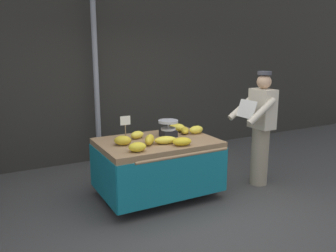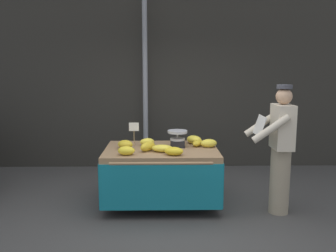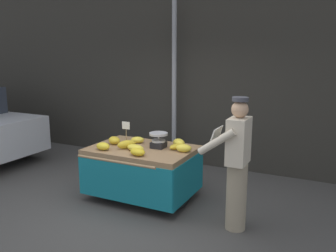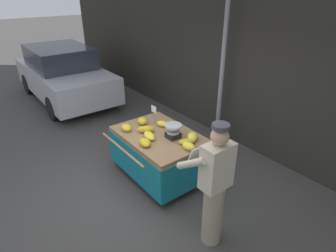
{
  "view_description": "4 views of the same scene",
  "coord_description": "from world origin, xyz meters",
  "px_view_note": "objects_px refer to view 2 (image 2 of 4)",
  "views": [
    {
      "loc": [
        -2.16,
        -3.36,
        2.02
      ],
      "look_at": [
        -0.04,
        0.62,
        1.02
      ],
      "focal_mm": 36.83,
      "sensor_mm": 36.0,
      "label": 1
    },
    {
      "loc": [
        -0.15,
        -4.23,
        1.95
      ],
      "look_at": [
        -0.07,
        0.61,
        1.15
      ],
      "focal_mm": 38.8,
      "sensor_mm": 36.0,
      "label": 2
    },
    {
      "loc": [
        2.54,
        -3.83,
        2.25
      ],
      "look_at": [
        0.28,
        0.7,
        1.2
      ],
      "focal_mm": 38.18,
      "sensor_mm": 36.0,
      "label": 3
    },
    {
      "loc": [
        3.23,
        -1.72,
        3.06
      ],
      "look_at": [
        0.1,
        0.68,
        1.08
      ],
      "focal_mm": 30.29,
      "sensor_mm": 36.0,
      "label": 4
    }
  ],
  "objects_px": {
    "banana_bunch_1": "(209,143)",
    "banana_bunch_4": "(125,144)",
    "banana_bunch_0": "(194,140)",
    "vendor_person": "(280,149)",
    "banana_bunch_5": "(174,151)",
    "weighing_scale": "(177,139)",
    "price_sign": "(134,129)",
    "banana_bunch_8": "(147,142)",
    "street_pole": "(145,85)",
    "banana_bunch_7": "(163,148)",
    "banana_bunch_3": "(126,151)",
    "banana_bunch_2": "(198,143)",
    "banana_cart": "(161,164)",
    "banana_bunch_6": "(148,146)"
  },
  "relations": [
    {
      "from": "banana_bunch_6",
      "to": "weighing_scale",
      "type": "bearing_deg",
      "value": 31.83
    },
    {
      "from": "banana_bunch_5",
      "to": "banana_bunch_7",
      "type": "relative_size",
      "value": 0.83
    },
    {
      "from": "weighing_scale",
      "to": "price_sign",
      "type": "relative_size",
      "value": 0.82
    },
    {
      "from": "weighing_scale",
      "to": "price_sign",
      "type": "bearing_deg",
      "value": 174.82
    },
    {
      "from": "banana_bunch_8",
      "to": "vendor_person",
      "type": "xyz_separation_m",
      "value": [
        1.76,
        -0.52,
        0.01
      ]
    },
    {
      "from": "banana_bunch_4",
      "to": "street_pole",
      "type": "bearing_deg",
      "value": 83.36
    },
    {
      "from": "banana_bunch_5",
      "to": "banana_bunch_2",
      "type": "bearing_deg",
      "value": 55.97
    },
    {
      "from": "price_sign",
      "to": "vendor_person",
      "type": "relative_size",
      "value": 0.2
    },
    {
      "from": "banana_bunch_3",
      "to": "banana_bunch_2",
      "type": "bearing_deg",
      "value": 28.09
    },
    {
      "from": "weighing_scale",
      "to": "price_sign",
      "type": "distance_m",
      "value": 0.64
    },
    {
      "from": "price_sign",
      "to": "banana_bunch_3",
      "type": "distance_m",
      "value": 0.57
    },
    {
      "from": "street_pole",
      "to": "banana_bunch_1",
      "type": "bearing_deg",
      "value": -60.27
    },
    {
      "from": "banana_bunch_5",
      "to": "banana_bunch_6",
      "type": "relative_size",
      "value": 0.84
    },
    {
      "from": "banana_bunch_1",
      "to": "banana_bunch_8",
      "type": "relative_size",
      "value": 1.11
    },
    {
      "from": "street_pole",
      "to": "price_sign",
      "type": "distance_m",
      "value": 1.68
    },
    {
      "from": "weighing_scale",
      "to": "banana_bunch_2",
      "type": "relative_size",
      "value": 1.07
    },
    {
      "from": "banana_bunch_0",
      "to": "banana_bunch_8",
      "type": "relative_size",
      "value": 1.16
    },
    {
      "from": "price_sign",
      "to": "banana_bunch_5",
      "type": "height_order",
      "value": "price_sign"
    },
    {
      "from": "banana_bunch_0",
      "to": "banana_bunch_5",
      "type": "distance_m",
      "value": 0.76
    },
    {
      "from": "banana_cart",
      "to": "price_sign",
      "type": "height_order",
      "value": "price_sign"
    },
    {
      "from": "banana_bunch_8",
      "to": "banana_bunch_5",
      "type": "bearing_deg",
      "value": -58.69
    },
    {
      "from": "banana_bunch_8",
      "to": "weighing_scale",
      "type": "bearing_deg",
      "value": -12.84
    },
    {
      "from": "banana_bunch_5",
      "to": "banana_bunch_0",
      "type": "bearing_deg",
      "value": 64.95
    },
    {
      "from": "banana_bunch_7",
      "to": "banana_bunch_1",
      "type": "bearing_deg",
      "value": 22.97
    },
    {
      "from": "banana_bunch_3",
      "to": "price_sign",
      "type": "bearing_deg",
      "value": 83.6
    },
    {
      "from": "street_pole",
      "to": "weighing_scale",
      "type": "bearing_deg",
      "value": -72.29
    },
    {
      "from": "banana_bunch_1",
      "to": "banana_bunch_3",
      "type": "height_order",
      "value": "banana_bunch_1"
    },
    {
      "from": "price_sign",
      "to": "banana_bunch_1",
      "type": "relative_size",
      "value": 1.46
    },
    {
      "from": "banana_bunch_4",
      "to": "banana_bunch_7",
      "type": "height_order",
      "value": "banana_bunch_4"
    },
    {
      "from": "weighing_scale",
      "to": "banana_bunch_2",
      "type": "xyz_separation_m",
      "value": [
        0.29,
        0.04,
        -0.07
      ]
    },
    {
      "from": "price_sign",
      "to": "street_pole",
      "type": "bearing_deg",
      "value": 86.55
    },
    {
      "from": "banana_bunch_1",
      "to": "banana_bunch_4",
      "type": "distance_m",
      "value": 1.17
    },
    {
      "from": "banana_bunch_3",
      "to": "banana_bunch_5",
      "type": "bearing_deg",
      "value": -1.85
    },
    {
      "from": "banana_bunch_2",
      "to": "banana_bunch_6",
      "type": "xyz_separation_m",
      "value": [
        -0.71,
        -0.29,
        0.02
      ]
    },
    {
      "from": "banana_bunch_0",
      "to": "vendor_person",
      "type": "relative_size",
      "value": 0.14
    },
    {
      "from": "price_sign",
      "to": "banana_bunch_7",
      "type": "bearing_deg",
      "value": -42.98
    },
    {
      "from": "banana_bunch_5",
      "to": "vendor_person",
      "type": "xyz_separation_m",
      "value": [
        1.4,
        0.08,
        0.0
      ]
    },
    {
      "from": "banana_bunch_4",
      "to": "price_sign",
      "type": "bearing_deg",
      "value": 58.09
    },
    {
      "from": "banana_bunch_6",
      "to": "banana_bunch_8",
      "type": "distance_m",
      "value": 0.36
    },
    {
      "from": "weighing_scale",
      "to": "vendor_person",
      "type": "bearing_deg",
      "value": -17.54
    },
    {
      "from": "banana_bunch_2",
      "to": "banana_bunch_7",
      "type": "distance_m",
      "value": 0.62
    },
    {
      "from": "banana_bunch_4",
      "to": "banana_bunch_5",
      "type": "bearing_deg",
      "value": -29.97
    },
    {
      "from": "price_sign",
      "to": "banana_bunch_0",
      "type": "height_order",
      "value": "price_sign"
    },
    {
      "from": "banana_cart",
      "to": "vendor_person",
      "type": "xyz_separation_m",
      "value": [
        1.56,
        -0.31,
        0.28
      ]
    },
    {
      "from": "vendor_person",
      "to": "banana_bunch_4",
      "type": "bearing_deg",
      "value": 171.69
    },
    {
      "from": "weighing_scale",
      "to": "banana_bunch_1",
      "type": "distance_m",
      "value": 0.45
    },
    {
      "from": "banana_bunch_4",
      "to": "banana_bunch_5",
      "type": "height_order",
      "value": "banana_bunch_4"
    },
    {
      "from": "banana_cart",
      "to": "banana_bunch_6",
      "type": "distance_m",
      "value": 0.37
    },
    {
      "from": "banana_bunch_8",
      "to": "street_pole",
      "type": "bearing_deg",
      "value": 93.32
    },
    {
      "from": "price_sign",
      "to": "banana_bunch_3",
      "type": "xyz_separation_m",
      "value": [
        -0.06,
        -0.54,
        -0.19
      ]
    }
  ]
}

